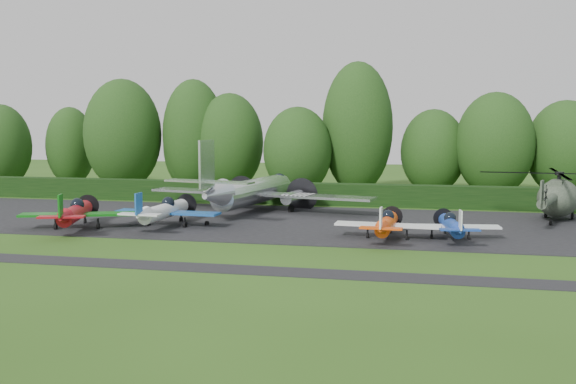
% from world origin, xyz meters
% --- Properties ---
extents(ground, '(160.00, 160.00, 0.00)m').
position_xyz_m(ground, '(0.00, 0.00, 0.00)').
color(ground, '#2B4D15').
rests_on(ground, ground).
extents(apron, '(70.00, 18.00, 0.01)m').
position_xyz_m(apron, '(0.00, 10.00, 0.00)').
color(apron, black).
rests_on(apron, ground).
extents(taxiway_verge, '(70.00, 2.00, 0.00)m').
position_xyz_m(taxiway_verge, '(0.00, -6.00, 0.00)').
color(taxiway_verge, black).
rests_on(taxiway_verge, ground).
extents(hedgerow, '(90.00, 1.60, 2.00)m').
position_xyz_m(hedgerow, '(0.00, 21.00, 0.00)').
color(hedgerow, black).
rests_on(hedgerow, ground).
extents(transport_plane, '(20.48, 15.71, 6.56)m').
position_xyz_m(transport_plane, '(-4.17, 14.49, 1.83)').
color(transport_plane, silver).
rests_on(transport_plane, ground).
extents(light_plane_red, '(7.95, 8.36, 3.06)m').
position_xyz_m(light_plane_red, '(-14.08, 3.31, 1.27)').
color(light_plane_red, '#A10E18').
rests_on(light_plane_red, ground).
extents(light_plane_white, '(7.83, 8.23, 3.01)m').
position_xyz_m(light_plane_white, '(-8.39, 5.67, 1.25)').
color(light_plane_white, white).
rests_on(light_plane_white, ground).
extents(light_plane_orange, '(6.85, 7.20, 2.63)m').
position_xyz_m(light_plane_orange, '(7.64, 4.05, 1.10)').
color(light_plane_orange, '#EA480D').
rests_on(light_plane_orange, ground).
extents(light_plane_blue, '(6.38, 6.71, 2.45)m').
position_xyz_m(light_plane_blue, '(11.72, 4.78, 1.02)').
color(light_plane_blue, '#193A9A').
rests_on(light_plane_blue, ground).
extents(helicopter, '(11.76, 13.77, 3.79)m').
position_xyz_m(helicopter, '(20.19, 15.27, 2.03)').
color(helicopter, '#303A2D').
rests_on(helicopter, ground).
extents(tree_0, '(6.88, 6.88, 9.02)m').
position_xyz_m(tree_0, '(10.84, 32.70, 4.50)').
color(tree_0, black).
rests_on(tree_0, ground).
extents(tree_1, '(5.70, 5.70, 9.82)m').
position_xyz_m(tree_1, '(-16.27, 31.45, 4.89)').
color(tree_1, black).
rests_on(tree_1, ground).
extents(tree_2, '(7.53, 7.53, 14.04)m').
position_xyz_m(tree_2, '(2.86, 31.35, 7.01)').
color(tree_2, black).
rests_on(tree_2, ground).
extents(tree_3, '(7.92, 7.92, 10.70)m').
position_xyz_m(tree_3, '(16.95, 31.29, 5.34)').
color(tree_3, black).
rests_on(tree_3, ground).
extents(tree_4, '(7.42, 7.42, 10.84)m').
position_xyz_m(tree_4, '(-11.25, 31.07, 5.41)').
color(tree_4, black).
rests_on(tree_4, ground).
extents(tree_5, '(5.76, 5.76, 9.46)m').
position_xyz_m(tree_5, '(-31.92, 32.96, 4.71)').
color(tree_5, black).
rests_on(tree_5, ground).
extents(tree_6, '(7.73, 7.73, 9.90)m').
position_xyz_m(tree_6, '(24.05, 33.18, 4.94)').
color(tree_6, black).
rests_on(tree_6, ground).
extents(tree_7, '(7.19, 7.19, 9.24)m').
position_xyz_m(tree_7, '(-3.05, 28.38, 4.61)').
color(tree_7, black).
rests_on(tree_7, ground).
extents(tree_8, '(6.77, 6.77, 9.71)m').
position_xyz_m(tree_8, '(-38.26, 28.67, 4.85)').
color(tree_8, black).
rests_on(tree_8, ground).
extents(tree_11, '(8.67, 8.67, 12.48)m').
position_xyz_m(tree_11, '(-23.50, 29.86, 6.23)').
color(tree_11, black).
rests_on(tree_11, ground).
extents(tree_12, '(7.01, 7.01, 12.43)m').
position_xyz_m(tree_12, '(-15.55, 31.27, 6.20)').
color(tree_12, black).
rests_on(tree_12, ground).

